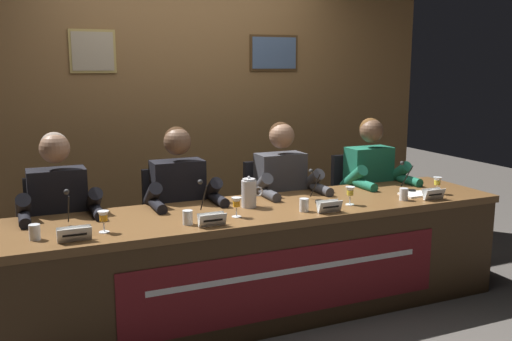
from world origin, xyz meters
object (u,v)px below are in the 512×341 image
at_px(water_pitcher_central, 249,193).
at_px(document_stack_far_right, 416,194).
at_px(water_cup_center_right, 304,206).
at_px(water_cup_far_right, 404,195).
at_px(chair_far_right, 359,211).
at_px(water_cup_far_left, 35,233).
at_px(microphone_far_left, 69,216).
at_px(panelist_far_left, 60,214).
at_px(panelist_center_right, 285,192).
at_px(nameplate_far_right, 434,194).
at_px(chair_center_left, 175,233).
at_px(panelist_center_left, 182,202).
at_px(panelist_far_right, 374,183).
at_px(juice_glass_far_right, 437,182).
at_px(juice_glass_center_right, 350,192).
at_px(conference_table, 263,246).
at_px(chair_far_left, 60,247).
at_px(chair_center_right, 273,221).
at_px(microphone_center_left, 205,204).
at_px(nameplate_center_right, 329,206).
at_px(juice_glass_center_left, 236,203).
at_px(nameplate_far_left, 74,234).
at_px(nameplate_center_left, 212,220).
at_px(microphone_center_right, 317,191).
at_px(water_cup_center_left, 188,218).
at_px(juice_glass_far_left, 103,218).

distance_m(water_pitcher_central, document_stack_far_right, 1.25).
height_order(water_cup_center_right, water_cup_far_right, same).
distance_m(chair_far_right, water_cup_far_right, 0.87).
height_order(water_cup_far_left, microphone_far_left, microphone_far_left).
height_order(panelist_far_left, panelist_center_right, same).
height_order(nameplate_far_right, document_stack_far_right, nameplate_far_right).
height_order(panelist_center_right, water_pitcher_central, panelist_center_right).
xyz_separation_m(water_cup_far_left, chair_far_right, (2.57, 0.73, -0.32)).
relative_size(chair_center_left, panelist_center_left, 0.74).
distance_m(panelist_far_right, document_stack_far_right, 0.50).
distance_m(panelist_far_right, water_pitcher_central, 1.28).
height_order(juice_glass_far_right, document_stack_far_right, juice_glass_far_right).
bearing_deg(juice_glass_center_right, conference_table, 173.63).
distance_m(chair_far_left, chair_center_right, 1.60).
bearing_deg(panelist_center_left, conference_table, -50.22).
relative_size(conference_table, panelist_far_left, 2.82).
height_order(juice_glass_far_right, water_cup_far_right, juice_glass_far_right).
bearing_deg(juice_glass_center_right, water_pitcher_central, 161.53).
distance_m(microphone_center_left, nameplate_center_right, 0.79).
height_order(juice_glass_center_left, chair_far_right, chair_far_right).
relative_size(panelist_center_left, water_cup_far_right, 14.61).
bearing_deg(water_cup_far_left, juice_glass_center_right, -0.66).
relative_size(nameplate_far_left, chair_center_right, 0.19).
xyz_separation_m(conference_table, water_cup_far_left, (-1.37, -0.05, 0.27)).
bearing_deg(nameplate_far_right, nameplate_center_left, -179.81).
bearing_deg(document_stack_far_right, water_cup_far_left, -179.32).
distance_m(water_cup_far_left, nameplate_center_right, 1.75).
bearing_deg(chair_far_right, juice_glass_center_left, -152.42).
relative_size(chair_far_left, panelist_center_right, 0.74).
distance_m(microphone_center_right, water_cup_far_right, 0.61).
bearing_deg(conference_table, microphone_center_right, 12.24).
distance_m(chair_far_right, nameplate_far_right, 0.92).
bearing_deg(water_cup_center_right, water_cup_far_right, -0.62).
xyz_separation_m(panelist_center_left, microphone_center_left, (0.03, -0.43, 0.08)).
bearing_deg(chair_center_left, juice_glass_center_right, -36.58).
relative_size(conference_table, water_cup_center_right, 41.15).
xyz_separation_m(nameplate_center_right, water_pitcher_central, (-0.41, 0.34, 0.05)).
bearing_deg(nameplate_far_right, document_stack_far_right, 96.85).
bearing_deg(panelist_far_left, water_pitcher_central, -16.03).
relative_size(chair_center_right, water_cup_far_right, 10.76).
bearing_deg(chair_center_left, water_cup_far_right, -28.94).
distance_m(juice_glass_center_right, water_pitcher_central, 0.68).
distance_m(conference_table, chair_center_right, 0.79).
height_order(water_cup_center_left, nameplate_center_right, water_cup_center_left).
height_order(water_cup_center_left, juice_glass_center_right, juice_glass_center_right).
bearing_deg(water_cup_center_left, panelist_far_left, 139.60).
distance_m(water_cup_far_left, juice_glass_center_left, 1.17).
bearing_deg(panelist_center_left, panelist_far_right, 0.00).
distance_m(panelist_center_right, nameplate_far_right, 1.06).
xyz_separation_m(juice_glass_far_left, water_cup_center_right, (1.25, -0.04, -0.05)).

